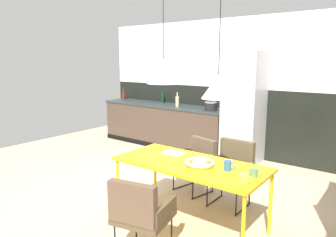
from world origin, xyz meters
name	(u,v)px	position (x,y,z in m)	size (l,w,h in m)	color
ground_plane	(138,205)	(0.00, 0.00, 0.00)	(8.18, 8.18, 0.00)	#CBAD89
back_wall_splashback_dark	(237,121)	(0.00, 2.84, 0.65)	(6.29, 0.12, 1.30)	black
back_wall_panel_upper	(240,53)	(0.00, 2.84, 1.96)	(6.29, 0.12, 1.30)	white
kitchen_counter	(164,125)	(-1.52, 2.47, 0.45)	(2.97, 0.63, 0.90)	#45362B
refrigerator_column	(244,108)	(0.29, 2.48, 1.00)	(0.64, 0.60, 1.99)	#ADAFB2
dining_table	(190,167)	(0.78, 0.00, 0.68)	(1.65, 0.76, 0.73)	yellow
armchair_facing_counter	(197,158)	(0.33, 0.88, 0.48)	(0.58, 0.57, 0.74)	brown
armchair_near_window	(139,210)	(0.77, -0.81, 0.50)	(0.57, 0.56, 0.80)	brown
armchair_far_side	(233,165)	(0.92, 0.78, 0.52)	(0.50, 0.48, 0.82)	brown
fruit_bowl	(200,163)	(0.93, -0.04, 0.77)	(0.31, 0.31, 0.06)	silver
open_book	(174,153)	(0.43, 0.17, 0.74)	(0.24, 0.19, 0.02)	white
mug_tall_blue	(244,178)	(1.48, -0.17, 0.77)	(0.13, 0.09, 0.08)	gold
mug_short_terracotta	(228,166)	(1.22, 0.03, 0.78)	(0.12, 0.08, 0.11)	#335B93
mug_white_ceramic	(254,173)	(1.50, 0.02, 0.77)	(0.12, 0.08, 0.08)	#5B8456
cooking_pot	(211,106)	(-0.32, 2.36, 0.98)	(0.24, 0.24, 0.18)	black
bottle_wine_green	(124,95)	(-2.82, 2.57, 1.00)	(0.06, 0.06, 0.27)	maroon
bottle_vinegar_dark	(163,98)	(-1.69, 2.65, 1.02)	(0.06, 0.06, 0.28)	#0F3319
bottle_oil_tall	(177,101)	(-1.08, 2.35, 1.01)	(0.07, 0.07, 0.29)	tan
pendant_lamp_over_table_near	(163,71)	(0.45, -0.05, 1.71)	(0.37, 0.37, 0.98)	black
pendant_lamp_over_table_far	(218,87)	(1.11, -0.03, 1.58)	(0.33, 0.33, 1.10)	black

